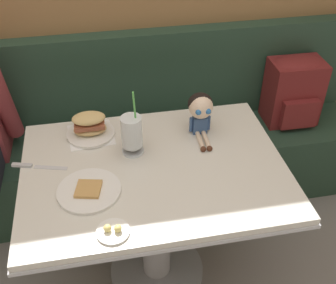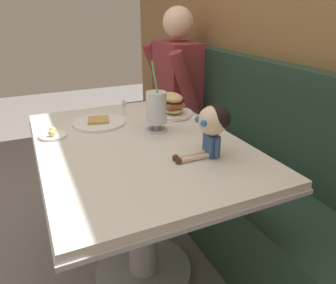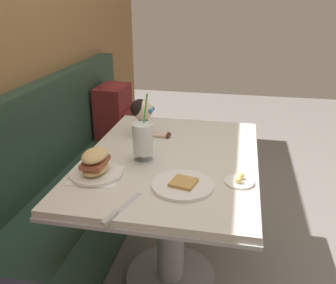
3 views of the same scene
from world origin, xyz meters
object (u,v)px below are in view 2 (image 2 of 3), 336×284
(toast_plate, at_px, (99,122))
(diner_patron, at_px, (172,83))
(butter_saucer, at_px, (53,135))
(seated_doll, at_px, (213,123))
(milkshake_glass, at_px, (156,109))
(sandwich_plate, at_px, (172,106))
(butter_knife, at_px, (124,105))

(toast_plate, relative_size, diner_patron, 0.31)
(butter_saucer, xyz_separation_m, seated_doll, (0.45, 0.52, 0.12))
(toast_plate, bearing_deg, milkshake_glass, 47.30)
(sandwich_plate, bearing_deg, toast_plate, -93.52)
(milkshake_glass, bearing_deg, seated_doll, 15.21)
(milkshake_glass, height_order, butter_saucer, milkshake_glass)
(butter_knife, bearing_deg, milkshake_glass, 2.26)
(butter_knife, height_order, diner_patron, diner_patron)
(toast_plate, xyz_separation_m, milkshake_glass, (0.20, 0.22, 0.09))
(milkshake_glass, height_order, butter_knife, milkshake_glass)
(butter_saucer, bearing_deg, diner_patron, 127.57)
(toast_plate, xyz_separation_m, seated_doll, (0.52, 0.30, 0.12))
(toast_plate, xyz_separation_m, diner_patron, (-0.62, 0.68, -0.01))
(sandwich_plate, xyz_separation_m, butter_saucer, (0.05, -0.59, -0.04))
(toast_plate, distance_m, seated_doll, 0.61)
(diner_patron, bearing_deg, seated_doll, -18.40)
(diner_patron, bearing_deg, milkshake_glass, -29.70)
(toast_plate, xyz_separation_m, butter_saucer, (0.07, -0.22, 0.00))
(sandwich_plate, xyz_separation_m, seated_doll, (0.50, -0.07, 0.08))
(toast_plate, height_order, milkshake_glass, milkshake_glass)
(toast_plate, distance_m, butter_knife, 0.31)
(butter_knife, bearing_deg, butter_saucer, -53.22)
(butter_saucer, bearing_deg, butter_knife, 126.78)
(butter_saucer, xyz_separation_m, butter_knife, (-0.31, 0.42, -0.00))
(butter_knife, bearing_deg, diner_patron, 128.24)
(butter_saucer, distance_m, seated_doll, 0.70)
(milkshake_glass, distance_m, butter_saucer, 0.46)
(seated_doll, bearing_deg, butter_saucer, -130.47)
(toast_plate, distance_m, butter_saucer, 0.23)
(milkshake_glass, bearing_deg, toast_plate, -132.70)
(seated_doll, bearing_deg, toast_plate, -149.80)
(sandwich_plate, relative_size, butter_saucer, 1.83)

